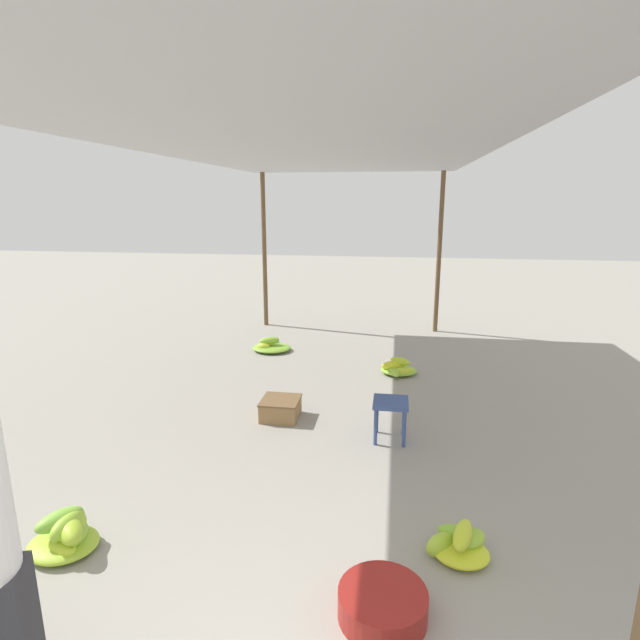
# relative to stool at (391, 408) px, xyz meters

# --- Properties ---
(canopy_post_back_left) EXTENTS (0.08, 0.08, 2.79)m
(canopy_post_back_left) POSITION_rel_stool_xyz_m (-2.41, 4.36, 1.07)
(canopy_post_back_left) COLOR brown
(canopy_post_back_left) RESTS_ON ground
(canopy_post_back_right) EXTENTS (0.08, 0.08, 2.79)m
(canopy_post_back_right) POSITION_rel_stool_xyz_m (0.74, 4.36, 1.07)
(canopy_post_back_right) COLOR brown
(canopy_post_back_right) RESTS_ON ground
(canopy_tarp) EXTENTS (3.54, 8.08, 0.04)m
(canopy_tarp) POSITION_rel_stool_xyz_m (-0.83, 0.52, 2.48)
(canopy_tarp) COLOR #B2B2B7
(canopy_tarp) RESTS_ON canopy_post_front_left
(stool) EXTENTS (0.34, 0.34, 0.41)m
(stool) POSITION_rel_stool_xyz_m (0.00, 0.00, 0.00)
(stool) COLOR #384C84
(stool) RESTS_ON ground
(basin_black) EXTENTS (0.51, 0.51, 0.17)m
(basin_black) POSITION_rel_stool_xyz_m (-0.00, -2.19, -0.25)
(basin_black) COLOR maroon
(basin_black) RESTS_ON ground
(banana_pile_left_0) EXTENTS (0.60, 0.66, 0.23)m
(banana_pile_left_0) POSITION_rel_stool_xyz_m (-1.90, 2.74, -0.26)
(banana_pile_left_0) COLOR #A6C72E
(banana_pile_left_0) RESTS_ON ground
(banana_pile_left_1) EXTENTS (0.47, 0.41, 0.28)m
(banana_pile_left_1) POSITION_rel_stool_xyz_m (-2.13, -1.96, -0.21)
(banana_pile_left_1) COLOR #B2CB2C
(banana_pile_left_1) RESTS_ON ground
(banana_pile_right_0) EXTENTS (0.47, 0.37, 0.25)m
(banana_pile_right_0) POSITION_rel_stool_xyz_m (0.48, -1.62, -0.24)
(banana_pile_right_0) COLOR #81B835
(banana_pile_right_0) RESTS_ON ground
(banana_pile_right_1) EXTENTS (0.51, 0.54, 0.23)m
(banana_pile_right_1) POSITION_rel_stool_xyz_m (0.09, 1.92, -0.26)
(banana_pile_right_1) COLOR #B7CD2B
(banana_pile_right_1) RESTS_ON ground
(crate_near) EXTENTS (0.41, 0.41, 0.21)m
(crate_near) POSITION_rel_stool_xyz_m (-1.18, 0.33, -0.22)
(crate_near) COLOR olive
(crate_near) RESTS_ON ground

